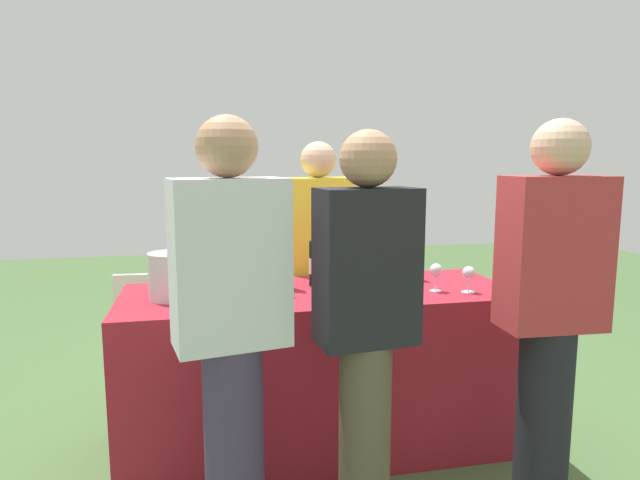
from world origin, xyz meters
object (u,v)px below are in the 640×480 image
wine_bottle_0 (221,263)px  wine_glass_3 (396,275)px  guest_0 (231,325)px  wine_glass_2 (361,278)px  wine_bottle_4 (407,256)px  wine_glass_1 (282,277)px  guest_2 (550,309)px  ice_bucket (173,276)px  wine_bottle_3 (371,263)px  server_pouring (318,266)px  wine_bottle_1 (286,266)px  wine_glass_4 (436,271)px  wine_glass_5 (469,274)px  guest_1 (366,322)px  menu_board (166,328)px  wine_glass_0 (254,279)px

wine_bottle_0 → wine_glass_3: (0.81, -0.31, -0.03)m
wine_bottle_0 → guest_0: (0.01, -0.83, -0.06)m
wine_glass_2 → wine_bottle_4: bearing=44.6°
wine_glass_1 → guest_2: (0.96, -0.64, -0.03)m
wine_glass_3 → ice_bucket: bearing=173.1°
wine_bottle_3 → server_pouring: 0.47m
wine_bottle_4 → guest_0: 1.28m
wine_bottle_4 → ice_bucket: size_ratio=1.53×
wine_bottle_1 → wine_glass_1: 0.16m
guest_0 → wine_glass_4: bearing=16.8°
wine_glass_5 → guest_2: 0.54m
wine_bottle_1 → guest_1: bearing=-76.2°
server_pouring → guest_0: (-0.56, -1.19, 0.04)m
ice_bucket → wine_glass_5: bearing=-7.3°
menu_board → wine_glass_2: bearing=-47.0°
ice_bucket → menu_board: ice_bucket is taller
wine_bottle_0 → guest_2: (1.23, -0.89, -0.06)m
wine_glass_2 → ice_bucket: (-0.85, 0.18, 0.01)m
wine_bottle_0 → server_pouring: server_pouring is taller
wine_bottle_0 → wine_glass_5: (1.16, -0.36, -0.03)m
guest_2 → menu_board: size_ratio=2.21×
wine_bottle_4 → wine_glass_1: 0.75m
wine_glass_0 → wine_bottle_4: bearing=16.9°
wine_glass_1 → menu_board: bearing=119.6°
wine_glass_1 → wine_glass_5: (0.89, -0.11, -0.00)m
wine_glass_5 → server_pouring: (-0.59, 0.72, -0.07)m
wine_bottle_0 → ice_bucket: (-0.23, -0.18, -0.01)m
wine_bottle_3 → wine_glass_0: wine_bottle_3 is taller
wine_glass_1 → guest_2: size_ratio=0.08×
wine_bottle_1 → server_pouring: (0.26, 0.46, -0.10)m
wine_glass_2 → wine_bottle_3: bearing=65.0°
ice_bucket → guest_1: bearing=-42.7°
wine_bottle_3 → wine_glass_3: size_ratio=2.27×
wine_glass_2 → menu_board: (-0.96, 1.18, -0.54)m
wine_glass_4 → wine_glass_5: bearing=-20.8°
ice_bucket → guest_2: bearing=-26.0°
wine_bottle_1 → guest_1: size_ratio=0.21×
server_pouring → guest_2: size_ratio=0.97×
wine_glass_2 → guest_1: 0.51m
wine_glass_2 → wine_glass_1: bearing=163.5°
server_pouring → ice_bucket: bearing=26.4°
wine_glass_0 → ice_bucket: (-0.36, 0.08, 0.02)m
wine_glass_0 → server_pouring: server_pouring is taller
wine_bottle_4 → wine_glass_4: bearing=-83.5°
wine_glass_4 → guest_0: size_ratio=0.09×
wine_bottle_4 → wine_glass_4: (0.03, -0.30, -0.02)m
server_pouring → wine_glass_2: bearing=86.1°
wine_bottle_0 → wine_glass_0: 0.30m
wine_glass_0 → guest_1: bearing=-58.6°
server_pouring → menu_board: bearing=-34.6°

